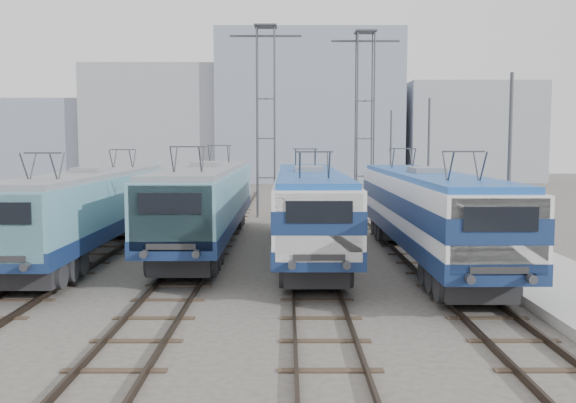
# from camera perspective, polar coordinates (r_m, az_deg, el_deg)

# --- Properties ---
(ground) EXTENTS (160.00, 160.00, 0.00)m
(ground) POSITION_cam_1_polar(r_m,az_deg,el_deg) (19.55, -4.07, -8.78)
(ground) COLOR #514C47
(platform) EXTENTS (4.00, 70.00, 0.30)m
(platform) POSITION_cam_1_polar(r_m,az_deg,el_deg) (28.71, 17.94, -4.20)
(platform) COLOR #9E9E99
(platform) RESTS_ON ground
(locomotive_far_left) EXTENTS (2.73, 17.25, 3.25)m
(locomotive_far_left) POSITION_cam_1_polar(r_m,az_deg,el_deg) (27.57, -17.15, -0.35)
(locomotive_far_left) COLOR navy
(locomotive_far_left) RESTS_ON ground
(locomotive_center_left) EXTENTS (2.86, 18.04, 3.40)m
(locomotive_center_left) POSITION_cam_1_polar(r_m,az_deg,el_deg) (28.72, -7.27, 0.24)
(locomotive_center_left) COLOR navy
(locomotive_center_left) RESTS_ON ground
(locomotive_center_right) EXTENTS (2.75, 17.40, 3.27)m
(locomotive_center_right) POSITION_cam_1_polar(r_m,az_deg,el_deg) (26.65, 1.87, -0.15)
(locomotive_center_right) COLOR navy
(locomotive_center_right) RESTS_ON ground
(locomotive_far_right) EXTENTS (2.78, 17.55, 3.30)m
(locomotive_far_right) POSITION_cam_1_polar(r_m,az_deg,el_deg) (25.40, 12.21, -0.50)
(locomotive_far_right) COLOR navy
(locomotive_far_right) RESTS_ON ground
(catenary_tower_west) EXTENTS (4.50, 1.20, 12.00)m
(catenary_tower_west) POSITION_cam_1_polar(r_m,az_deg,el_deg) (40.98, -1.98, 7.91)
(catenary_tower_west) COLOR #3F4247
(catenary_tower_west) RESTS_ON ground
(catenary_tower_east) EXTENTS (4.50, 1.20, 12.00)m
(catenary_tower_east) POSITION_cam_1_polar(r_m,az_deg,el_deg) (43.27, 6.83, 7.73)
(catenary_tower_east) COLOR #3F4247
(catenary_tower_east) RESTS_ON ground
(mast_front) EXTENTS (0.12, 0.12, 7.00)m
(mast_front) POSITION_cam_1_polar(r_m,az_deg,el_deg) (22.18, 19.03, 1.77)
(mast_front) COLOR #3F4247
(mast_front) RESTS_ON ground
(mast_mid) EXTENTS (0.12, 0.12, 7.00)m
(mast_mid) POSITION_cam_1_polar(r_m,az_deg,el_deg) (33.73, 12.36, 3.03)
(mast_mid) COLOR #3F4247
(mast_mid) RESTS_ON ground
(mast_rear) EXTENTS (0.12, 0.12, 7.00)m
(mast_rear) POSITION_cam_1_polar(r_m,az_deg,el_deg) (45.52, 9.11, 3.62)
(mast_rear) COLOR #3F4247
(mast_rear) RESTS_ON ground
(building_west) EXTENTS (18.00, 12.00, 14.00)m
(building_west) POSITION_cam_1_polar(r_m,az_deg,el_deg) (82.39, -10.89, 6.72)
(building_west) COLOR #9398A3
(building_west) RESTS_ON ground
(building_center) EXTENTS (22.00, 14.00, 18.00)m
(building_center) POSITION_cam_1_polar(r_m,az_deg,el_deg) (81.07, 1.82, 8.25)
(building_center) COLOR gray
(building_center) RESTS_ON ground
(building_east) EXTENTS (16.00, 12.00, 12.00)m
(building_east) POSITION_cam_1_polar(r_m,az_deg,el_deg) (84.04, 15.64, 5.91)
(building_east) COLOR #9398A3
(building_east) RESTS_ON ground
(building_far_west) EXTENTS (14.00, 10.00, 10.00)m
(building_far_west) POSITION_cam_1_polar(r_m,az_deg,el_deg) (86.78, -21.34, 5.06)
(building_far_west) COLOR gray
(building_far_west) RESTS_ON ground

